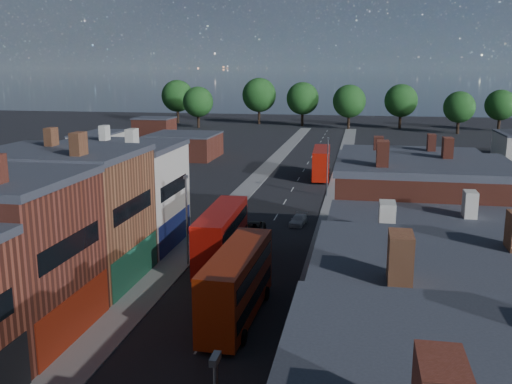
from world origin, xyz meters
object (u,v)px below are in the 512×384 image
at_px(car_2, 254,229).
at_px(car_3, 298,220).
at_px(bus_0, 222,235).
at_px(bus_1, 237,283).
at_px(bus_2, 321,162).
at_px(ped_3, 307,302).

height_order(car_2, car_3, car_2).
bearing_deg(bus_0, bus_1, -72.14).
distance_m(bus_2, car_2, 33.34).
distance_m(bus_1, ped_3, 5.30).
distance_m(bus_2, ped_3, 51.87).
relative_size(bus_2, car_3, 2.97).
bearing_deg(bus_1, ped_3, 21.21).
height_order(bus_1, car_3, bus_1).
xyz_separation_m(bus_1, ped_3, (4.71, 1.65, -1.79)).
bearing_deg(bus_2, car_2, -100.68).
height_order(car_3, ped_3, ped_3).
height_order(bus_0, car_2, bus_0).
bearing_deg(car_3, ped_3, -75.46).
bearing_deg(bus_2, car_3, -93.66).
bearing_deg(bus_2, bus_0, -100.40).
relative_size(bus_1, car_3, 3.09).
bearing_deg(bus_0, car_3, 68.34).
distance_m(bus_1, car_2, 20.74).
bearing_deg(car_3, bus_1, -86.62).
distance_m(car_2, ped_3, 20.22).
xyz_separation_m(bus_1, bus_2, (1.96, 53.42, -0.11)).
bearing_deg(bus_1, car_3, 88.63).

